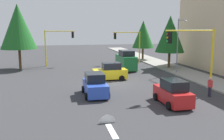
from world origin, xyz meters
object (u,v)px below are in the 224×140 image
car_blue (95,85)px  tree_roadside_mid (170,34)px  traffic_signal_far_left (129,41)px  pedestrian_crossing (210,86)px  traffic_signal_far_right (58,41)px  tree_roadside_far (143,34)px  car_red (173,93)px  street_lamp_curbside (179,40)px  traffic_signal_near_left (194,49)px  tree_opposite_side (18,27)px  car_yellow (110,72)px  delivery_van_green (126,61)px

car_blue → tree_roadside_mid: bearing=134.0°
traffic_signal_far_left → pedestrian_crossing: traffic_signal_far_left is taller
tree_roadside_mid → car_blue: tree_roadside_mid is taller
traffic_signal_far_left → traffic_signal_far_right: (0.00, -11.30, 0.15)m
tree_roadside_far → car_red: (26.23, -6.74, -3.75)m
car_red → street_lamp_curbside: bearing=151.4°
traffic_signal_far_right → car_red: (22.23, 8.42, -3.00)m
pedestrian_crossing → traffic_signal_near_left: bearing=-128.0°
tree_roadside_far → pedestrian_crossing: size_ratio=4.17×
tree_roadside_far → pedestrian_crossing: tree_roadside_far is taller
street_lamp_curbside → pedestrian_crossing: 11.30m
street_lamp_curbside → car_blue: 14.72m
traffic_signal_far_left → car_red: (22.23, -2.87, -2.84)m
car_blue → tree_roadside_far: bearing=151.2°
tree_roadside_far → car_red: tree_roadside_far is taller
tree_roadside_mid → tree_opposite_side: bearing=-100.8°
traffic_signal_near_left → car_yellow: (-8.00, -5.74, -3.21)m
pedestrian_crossing → tree_opposite_side: bearing=-136.6°
traffic_signal_far_left → traffic_signal_far_right: bearing=-90.0°
pedestrian_crossing → car_red: bearing=-72.1°
tree_roadside_mid → delivery_van_green: bearing=-91.2°
street_lamp_curbside → pedestrian_crossing: size_ratio=4.12×
tree_roadside_mid → delivery_van_green: (-0.13, -6.43, -3.68)m
tree_roadside_mid → car_blue: bearing=-46.0°
traffic_signal_far_right → car_red: traffic_signal_far_right is taller
car_yellow → tree_roadside_mid: bearing=120.9°
traffic_signal_far_left → delivery_van_green: 6.69m
car_blue → pedestrian_crossing: 9.96m
tree_roadside_far → car_red: 27.34m
traffic_signal_far_right → street_lamp_curbside: size_ratio=0.78×
car_blue → pedestrian_crossing: car_blue is taller
tree_roadside_mid → tree_roadside_far: (-10.00, -0.50, -0.32)m
traffic_signal_far_right → car_yellow: (12.00, 5.64, -3.00)m
car_yellow → pedestrian_crossing: car_yellow is taller
tree_roadside_mid → traffic_signal_far_left: bearing=-143.9°
delivery_van_green → car_yellow: bearing=-30.4°
pedestrian_crossing → traffic_signal_far_right: bearing=-149.0°
tree_roadside_mid → pedestrian_crossing: (14.90, -3.13, -4.06)m
traffic_signal_near_left → delivery_van_green: (-14.13, -2.15, -2.82)m
street_lamp_curbside → car_yellow: street_lamp_curbside is taller
traffic_signal_far_left → tree_opposite_side: size_ratio=0.58×
traffic_signal_far_right → tree_roadside_far: (-4.00, 15.17, 0.75)m
traffic_signal_far_left → delivery_van_green: traffic_signal_far_left is taller
tree_opposite_side → tree_roadside_far: bearing=106.3°
traffic_signal_near_left → street_lamp_curbside: size_ratio=0.83×
traffic_signal_near_left → tree_opposite_side: (-18.00, -16.72, 1.91)m
traffic_signal_far_left → tree_roadside_mid: size_ratio=0.69×
traffic_signal_far_left → tree_roadside_mid: tree_roadside_mid is taller
traffic_signal_far_left → car_red: size_ratio=1.31×
delivery_van_green → car_yellow: (6.13, -3.59, -0.39)m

